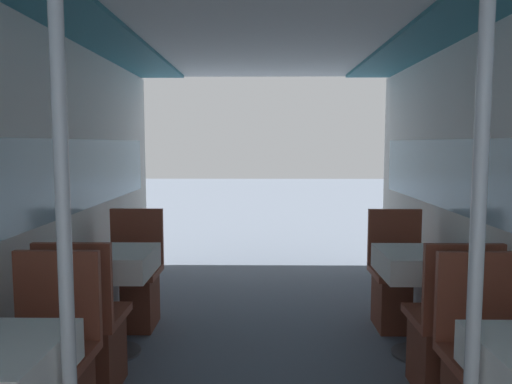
# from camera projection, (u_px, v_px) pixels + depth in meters

# --- Properties ---
(wall_left) EXTENTS (0.05, 6.37, 2.24)m
(wall_left) POSITION_uv_depth(u_px,v_px,m) (10.00, 207.00, 2.81)
(wall_left) COLOR silver
(wall_left) RESTS_ON ground_plane
(support_pole_left_0) EXTENTS (0.05, 0.05, 2.24)m
(support_pole_left_0) POSITION_uv_depth(u_px,v_px,m) (64.00, 246.00, 1.81)
(support_pole_left_0) COLOR silver
(support_pole_left_0) RESTS_ON ground_plane
(dining_table_left_1) EXTENTS (0.58, 0.58, 0.75)m
(dining_table_left_1) POSITION_uv_depth(u_px,v_px,m) (112.00, 268.00, 3.50)
(dining_table_left_1) COLOR #4C4C51
(dining_table_left_1) RESTS_ON ground_plane
(chair_left_near_1) EXTENTS (0.44, 0.44, 0.94)m
(chair_left_near_1) POSITION_uv_depth(u_px,v_px,m) (86.00, 343.00, 2.99)
(chair_left_near_1) COLOR brown
(chair_left_near_1) RESTS_ON ground_plane
(chair_left_far_1) EXTENTS (0.44, 0.44, 0.94)m
(chair_left_far_1) POSITION_uv_depth(u_px,v_px,m) (133.00, 290.00, 4.07)
(chair_left_far_1) COLOR brown
(chair_left_far_1) RESTS_ON ground_plane
(support_pole_right_0) EXTENTS (0.05, 0.05, 2.24)m
(support_pole_right_0) POSITION_uv_depth(u_px,v_px,m) (477.00, 247.00, 1.80)
(support_pole_right_0) COLOR silver
(support_pole_right_0) RESTS_ON ground_plane
(dining_table_right_1) EXTENTS (0.58, 0.58, 0.75)m
(dining_table_right_1) POSITION_uv_depth(u_px,v_px,m) (421.00, 269.00, 3.47)
(dining_table_right_1) COLOR #4C4C51
(dining_table_right_1) RESTS_ON ground_plane
(chair_right_near_1) EXTENTS (0.44, 0.44, 0.94)m
(chair_right_near_1) POSITION_uv_depth(u_px,v_px,m) (448.00, 345.00, 2.96)
(chair_right_near_1) COLOR brown
(chair_right_near_1) RESTS_ON ground_plane
(chair_right_far_1) EXTENTS (0.44, 0.44, 0.94)m
(chair_right_far_1) POSITION_uv_depth(u_px,v_px,m) (399.00, 291.00, 4.04)
(chair_right_far_1) COLOR brown
(chair_right_far_1) RESTS_ON ground_plane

